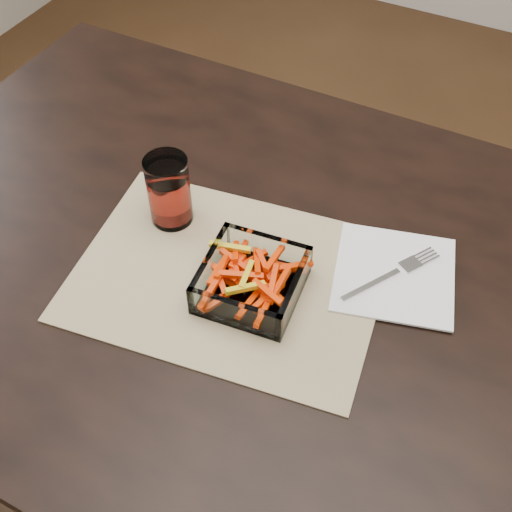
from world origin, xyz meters
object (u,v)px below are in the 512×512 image
object	(u,v)px
glass_bowl	(252,282)
fork	(393,273)
tumbler	(169,193)
dining_table	(328,329)

from	to	relation	value
glass_bowl	fork	bearing A→B (deg)	35.15
tumbler	fork	distance (m)	0.36
glass_bowl	fork	size ratio (longest dim) A/B	0.96
glass_bowl	fork	world-z (taller)	glass_bowl
tumbler	dining_table	bearing A→B (deg)	-4.93
glass_bowl	tumbler	world-z (taller)	tumbler
glass_bowl	fork	xyz separation A→B (m)	(0.17, 0.12, -0.02)
dining_table	tumbler	bearing A→B (deg)	175.07
dining_table	glass_bowl	bearing A→B (deg)	-155.17
dining_table	glass_bowl	distance (m)	0.16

